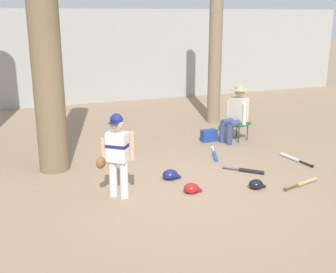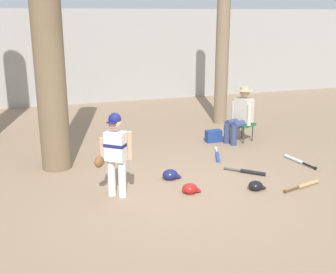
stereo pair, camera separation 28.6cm
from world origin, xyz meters
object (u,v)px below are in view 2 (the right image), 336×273
(seated_spectator, at_px, (241,113))
(batting_helmet_red, at_px, (190,189))
(bat_black_composite, at_px, (250,172))
(batting_helmet_black, at_px, (256,186))
(handbag_beside_stool, at_px, (213,136))
(batting_helmet_navy, at_px, (170,175))
(tree_behind_spectator, at_px, (223,27))
(folding_stool, at_px, (243,125))
(tree_near_player, at_px, (47,32))
(bat_wood_tan, at_px, (305,185))
(bat_aluminum_silver, at_px, (296,160))
(bat_blue_youth, at_px, (217,156))
(young_ballplayer, at_px, (115,150))

(seated_spectator, height_order, batting_helmet_red, seated_spectator)
(bat_black_composite, bearing_deg, batting_helmet_black, -111.30)
(handbag_beside_stool, height_order, batting_helmet_navy, handbag_beside_stool)
(tree_behind_spectator, bearing_deg, batting_helmet_navy, -126.86)
(folding_stool, xyz_separation_m, handbag_beside_stool, (-0.64, 0.12, -0.23))
(tree_near_player, distance_m, batting_helmet_red, 3.50)
(seated_spectator, distance_m, bat_wood_tan, 2.68)
(bat_aluminum_silver, xyz_separation_m, batting_helmet_red, (-2.43, -0.72, 0.04))
(batting_helmet_navy, bearing_deg, seated_spectator, 36.77)
(bat_blue_youth, xyz_separation_m, batting_helmet_navy, (-1.23, -0.77, 0.04))
(tree_near_player, bearing_deg, handbag_beside_stool, 9.84)
(bat_black_composite, bearing_deg, bat_wood_tan, -54.81)
(seated_spectator, xyz_separation_m, batting_helmet_black, (-1.00, -2.46, -0.57))
(tree_behind_spectator, xyz_separation_m, batting_helmet_red, (-2.35, -3.92, -2.31))
(bat_aluminum_silver, distance_m, batting_helmet_red, 2.54)
(seated_spectator, bearing_deg, batting_helmet_navy, -143.23)
(batting_helmet_red, bearing_deg, bat_black_composite, 18.92)
(tree_behind_spectator, xyz_separation_m, batting_helmet_navy, (-2.45, -3.27, -2.31))
(bat_aluminum_silver, distance_m, batting_helmet_black, 1.68)
(tree_near_player, height_order, bat_blue_youth, tree_near_player)
(bat_black_composite, bearing_deg, seated_spectator, 67.57)
(bat_blue_youth, distance_m, batting_helmet_red, 1.81)
(bat_aluminum_silver, bearing_deg, seated_spectator, 104.63)
(folding_stool, bearing_deg, bat_wood_tan, -95.80)
(handbag_beside_stool, bearing_deg, bat_aluminum_silver, -60.59)
(bat_black_composite, bearing_deg, tree_behind_spectator, 73.08)
(handbag_beside_stool, bearing_deg, batting_helmet_black, -99.73)
(tree_near_player, distance_m, batting_helmet_black, 4.25)
(young_ballplayer, xyz_separation_m, folding_stool, (3.24, 2.02, -0.38))
(young_ballplayer, height_order, folding_stool, young_ballplayer)
(batting_helmet_red, bearing_deg, bat_wood_tan, -11.06)
(bat_black_composite, distance_m, batting_helmet_red, 1.36)
(folding_stool, relative_size, handbag_beside_stool, 1.52)
(folding_stool, relative_size, bat_wood_tan, 0.67)
(young_ballplayer, xyz_separation_m, bat_wood_tan, (2.97, -0.62, -0.71))
(handbag_beside_stool, relative_size, batting_helmet_black, 1.23)
(tree_near_player, xyz_separation_m, bat_blue_youth, (3.00, -0.40, -2.37))
(handbag_beside_stool, distance_m, batting_helmet_navy, 2.37)
(handbag_beside_stool, distance_m, bat_aluminum_silver, 1.94)
(tree_near_player, height_order, young_ballplayer, tree_near_player)
(tree_behind_spectator, relative_size, bat_wood_tan, 6.97)
(bat_aluminum_silver, height_order, batting_helmet_red, batting_helmet_red)
(young_ballplayer, height_order, bat_aluminum_silver, young_ballplayer)
(bat_black_composite, height_order, batting_helmet_navy, batting_helmet_navy)
(tree_behind_spectator, distance_m, handbag_beside_stool, 2.85)
(batting_helmet_navy, bearing_deg, bat_aluminum_silver, 1.63)
(folding_stool, relative_size, batting_helmet_black, 1.87)
(young_ballplayer, relative_size, batting_helmet_red, 4.51)
(young_ballplayer, relative_size, bat_black_composite, 2.26)
(tree_behind_spectator, distance_m, seated_spectator, 2.44)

